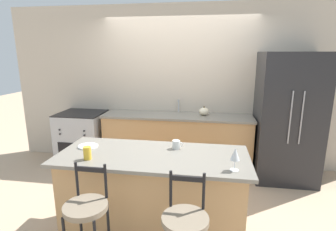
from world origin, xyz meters
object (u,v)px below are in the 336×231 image
coffee_mug (176,145)px  oven_range (83,138)px  refrigerator (287,118)px  dinner_plate (88,146)px  bar_stool_near (87,220)px  tumbler_cup (87,153)px  wine_glass (235,154)px  pumpkin_decoration (204,111)px

coffee_mug → oven_range: bearing=141.5°
refrigerator → oven_range: 3.37m
oven_range → coffee_mug: bearing=-38.5°
dinner_plate → bar_stool_near: bearing=-66.3°
coffee_mug → tumbler_cup: tumbler_cup is taller
oven_range → dinner_plate: 1.85m
refrigerator → bar_stool_near: 3.15m
bar_stool_near → coffee_mug: 1.14m
dinner_plate → wine_glass: bearing=-12.8°
refrigerator → dinner_plate: (-2.46, -1.52, -0.04)m
bar_stool_near → tumbler_cup: (-0.19, 0.45, 0.39)m
oven_range → tumbler_cup: size_ratio=7.25×
oven_range → pumpkin_decoration: 2.16m
oven_range → wine_glass: (2.41, -1.91, 0.61)m
coffee_mug → wine_glass: bearing=-38.2°
refrigerator → oven_range: bearing=179.3°
wine_glass → coffee_mug: wine_glass is taller
refrigerator → tumbler_cup: (-2.30, -1.85, 0.02)m
oven_range → pumpkin_decoration: bearing=2.7°
coffee_mug → tumbler_cup: 0.91m
wine_glass → tumbler_cup: 1.38m
bar_stool_near → dinner_plate: bar_stool_near is taller
dinner_plate → tumbler_cup: bearing=-64.6°
dinner_plate → coffee_mug: coffee_mug is taller
dinner_plate → pumpkin_decoration: pumpkin_decoration is taller
oven_range → wine_glass: wine_glass is taller
dinner_plate → coffee_mug: 0.97m
dinner_plate → tumbler_cup: 0.36m
bar_stool_near → refrigerator: bearing=47.4°
bar_stool_near → coffee_mug: (0.62, 0.88, 0.38)m
refrigerator → oven_range: refrigerator is taller
tumbler_cup → refrigerator: bearing=38.7°
bar_stool_near → coffee_mug: size_ratio=9.20×
bar_stool_near → pumpkin_decoration: size_ratio=6.48×
bar_stool_near → oven_range: bearing=117.6°
dinner_plate → tumbler_cup: (0.15, -0.32, 0.05)m
bar_stool_near → wine_glass: 1.35m
dinner_plate → tumbler_cup: size_ratio=1.71×
refrigerator → wine_glass: refrigerator is taller
dinner_plate → refrigerator: bearing=31.8°
refrigerator → wine_glass: (-0.93, -1.87, 0.10)m
dinner_plate → tumbler_cup: tumbler_cup is taller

